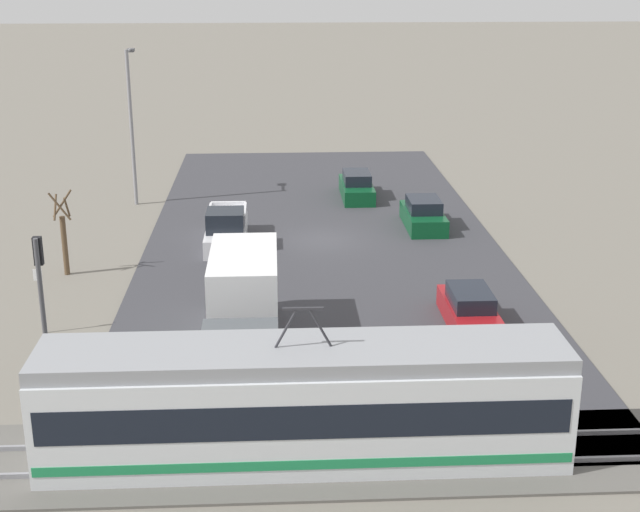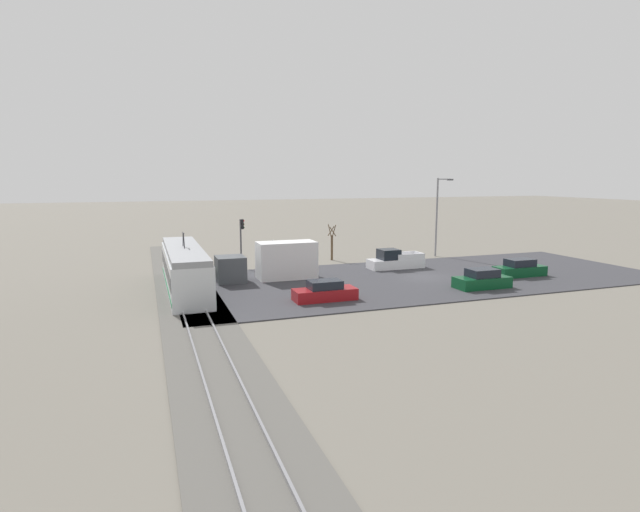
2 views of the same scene
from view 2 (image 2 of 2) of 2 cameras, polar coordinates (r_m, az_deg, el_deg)
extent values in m
plane|color=slate|center=(44.59, 11.73, -2.43)|extent=(320.00, 320.00, 0.00)
cube|color=#38383D|center=(44.58, 11.73, -2.38)|extent=(17.06, 42.03, 0.08)
cube|color=#5B5954|center=(38.40, -14.92, -4.32)|extent=(56.75, 4.40, 0.08)
cube|color=gray|center=(38.43, -13.85, -4.10)|extent=(55.61, 0.10, 0.14)
cube|color=gray|center=(38.33, -16.00, -4.22)|extent=(55.61, 0.10, 0.14)
cube|color=silver|center=(39.64, -15.19, -1.71)|extent=(14.36, 2.75, 2.91)
cube|color=black|center=(39.58, -15.21, -1.22)|extent=(13.92, 2.78, 0.97)
cube|color=#1E844C|center=(39.81, -15.14, -2.99)|extent=(14.21, 2.79, 0.28)
cube|color=gray|center=(39.37, -15.29, 0.67)|extent=(14.36, 2.53, 0.42)
cylinder|color=#2D2D33|center=(38.83, -15.29, 1.68)|extent=(0.66, 0.07, 1.15)
cylinder|color=#2D2D33|center=(39.72, -15.38, 1.84)|extent=(0.66, 0.07, 1.15)
cube|color=#2D2D33|center=(39.22, -15.37, 2.56)|extent=(1.10, 0.08, 0.06)
cube|color=#4C5156|center=(41.96, -10.19, -1.49)|extent=(2.42, 2.34, 2.15)
cube|color=white|center=(42.89, -3.84, -0.46)|extent=(2.42, 4.97, 3.16)
cube|color=#196B38|center=(44.00, -4.28, 0.19)|extent=(0.02, 2.48, 0.79)
cube|color=silver|center=(48.32, 8.62, -0.84)|extent=(1.91, 5.35, 0.89)
cube|color=black|center=(47.83, 7.85, 0.20)|extent=(1.76, 1.82, 0.97)
cube|color=silver|center=(49.50, 9.31, 0.20)|extent=(0.11, 2.68, 0.52)
cube|color=silver|center=(47.99, 10.32, -0.10)|extent=(0.11, 2.68, 0.52)
cube|color=silver|center=(49.46, 11.27, 0.14)|extent=(1.76, 0.21, 0.52)
cube|color=red|center=(50.20, 10.90, -0.23)|extent=(0.14, 0.04, 0.18)
cube|color=#0C4723|center=(41.26, 18.02, -2.87)|extent=(1.87, 4.39, 0.87)
cube|color=black|center=(41.12, 18.07, -1.83)|extent=(1.61, 2.28, 0.64)
cube|color=maroon|center=(35.36, 0.56, -4.40)|extent=(1.71, 4.48, 0.82)
cube|color=black|center=(35.20, 0.56, -3.27)|extent=(1.47, 2.33, 0.60)
cube|color=#0C4723|center=(47.33, 21.84, -1.60)|extent=(1.75, 4.62, 0.87)
cube|color=black|center=(47.21, 21.89, -0.70)|extent=(1.50, 2.40, 0.64)
cylinder|color=#47474C|center=(48.51, -9.03, 1.38)|extent=(0.16, 0.16, 4.73)
cube|color=black|center=(48.33, -8.87, 3.61)|extent=(0.28, 0.22, 0.95)
sphere|color=red|center=(48.32, -8.74, 4.00)|extent=(0.18, 0.18, 0.18)
sphere|color=#3C2C06|center=(48.35, -8.73, 3.62)|extent=(0.18, 0.18, 0.18)
sphere|color=black|center=(48.38, -8.72, 3.24)|extent=(0.18, 0.18, 0.18)
cylinder|color=brown|center=(52.77, 1.37, 0.96)|extent=(0.24, 0.24, 2.66)
cylinder|color=brown|center=(52.79, 1.28, 2.87)|extent=(0.09, 0.76, 1.03)
cylinder|color=brown|center=(52.46, 1.12, 2.94)|extent=(0.91, 0.09, 1.25)
cylinder|color=brown|center=(52.32, 1.47, 2.82)|extent=(0.09, 0.76, 1.03)
cylinder|color=brown|center=(52.63, 1.63, 2.96)|extent=(0.91, 0.09, 1.25)
cylinder|color=gray|center=(56.55, 13.18, 4.30)|extent=(0.20, 0.20, 8.62)
cylinder|color=gray|center=(56.82, 14.02, 8.52)|extent=(0.12, 1.60, 0.12)
cube|color=#515156|center=(57.24, 14.65, 8.44)|extent=(0.36, 0.60, 0.18)
cylinder|color=gray|center=(50.33, -5.43, 0.45)|extent=(0.06, 0.06, 2.51)
cube|color=white|center=(50.20, -5.41, 1.62)|extent=(0.32, 0.02, 0.44)
cube|color=red|center=(50.20, -5.40, 1.62)|extent=(0.31, 0.01, 0.10)
camera|label=1|loc=(44.19, -46.19, 12.23)|focal=50.00mm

